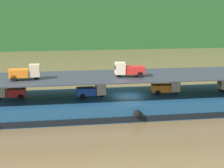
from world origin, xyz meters
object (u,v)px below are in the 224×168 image
(mini_truck_lower_mid, at_px, (166,87))
(mini_truck_upper_mid, at_px, (129,70))
(cargo_barge, at_px, (128,103))
(mini_truck_upper_stern, at_px, (25,72))
(mini_truck_lower_aft, at_px, (92,90))
(mini_truck_lower_stern, at_px, (10,92))

(mini_truck_lower_mid, distance_m, mini_truck_upper_mid, 4.45)
(cargo_barge, relative_size, mini_truck_upper_stern, 11.14)
(mini_truck_upper_mid, bearing_deg, mini_truck_lower_aft, 171.35)
(mini_truck_lower_mid, distance_m, mini_truck_upper_stern, 13.56)
(mini_truck_lower_mid, bearing_deg, cargo_barge, 179.81)
(cargo_barge, distance_m, mini_truck_lower_aft, 3.85)
(mini_truck_lower_mid, height_order, mini_truck_upper_stern, mini_truck_upper_stern)
(mini_truck_lower_mid, height_order, mini_truck_upper_mid, mini_truck_upper_mid)
(mini_truck_lower_stern, relative_size, mini_truck_lower_aft, 0.99)
(cargo_barge, relative_size, mini_truck_lower_mid, 11.11)
(mini_truck_lower_aft, xyz_separation_m, mini_truck_upper_stern, (-6.03, -0.47, 2.00))
(mini_truck_lower_mid, relative_size, mini_truck_upper_stern, 1.00)
(cargo_barge, distance_m, mini_truck_lower_stern, 11.22)
(mini_truck_lower_stern, relative_size, mini_truck_upper_mid, 0.99)
(mini_truck_lower_aft, bearing_deg, cargo_barge, 3.12)
(mini_truck_lower_mid, bearing_deg, mini_truck_lower_aft, -178.59)
(mini_truck_upper_stern, height_order, mini_truck_upper_mid, same)
(mini_truck_lower_aft, xyz_separation_m, mini_truck_lower_mid, (7.37, 0.18, 0.00))
(mini_truck_upper_stern, bearing_deg, mini_truck_lower_stern, 144.42)
(mini_truck_lower_aft, distance_m, mini_truck_upper_stern, 6.37)
(cargo_barge, distance_m, mini_truck_lower_mid, 4.07)
(mini_truck_lower_aft, height_order, mini_truck_upper_stern, mini_truck_upper_stern)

